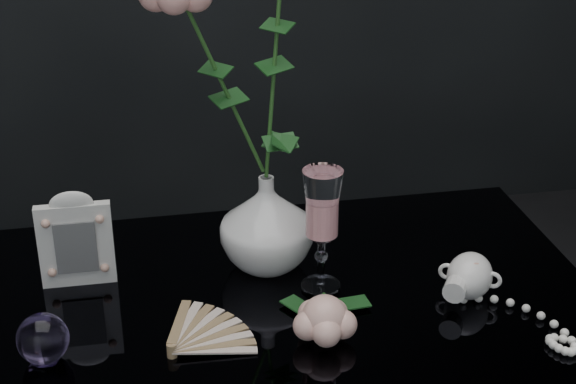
{
  "coord_description": "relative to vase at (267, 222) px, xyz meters",
  "views": [
    {
      "loc": [
        -0.14,
        -1.05,
        1.47
      ],
      "look_at": [
        0.07,
        0.07,
        0.92
      ],
      "focal_mm": 55.0,
      "sensor_mm": 36.0,
      "label": 1
    }
  ],
  "objects": [
    {
      "name": "wine_glass",
      "position": [
        0.07,
        -0.08,
        0.02
      ],
      "size": [
        0.07,
        0.07,
        0.19
      ],
      "primitive_type": null,
      "rotation": [
        0.0,
        0.0,
        0.21
      ],
      "color": "white",
      "rests_on": "table"
    },
    {
      "name": "paperweight",
      "position": [
        -0.33,
        -0.19,
        -0.04
      ],
      "size": [
        0.07,
        0.07,
        0.07
      ],
      "primitive_type": null,
      "rotation": [
        0.0,
        0.0,
        -0.08
      ],
      "color": "#8D72B9",
      "rests_on": "table"
    },
    {
      "name": "paper_fan",
      "position": [
        -0.16,
        -0.21,
        -0.06
      ],
      "size": [
        0.27,
        0.24,
        0.02
      ],
      "primitive_type": null,
      "rotation": [
        0.0,
        0.0,
        0.33
      ],
      "color": "#F5EFC4",
      "rests_on": "table"
    },
    {
      "name": "pearl_jar",
      "position": [
        0.28,
        -0.14,
        -0.04
      ],
      "size": [
        0.32,
        0.33,
        0.07
      ],
      "primitive_type": null,
      "rotation": [
        0.0,
        0.0,
        -0.55
      ],
      "color": "white",
      "rests_on": "table"
    },
    {
      "name": "roses",
      "position": [
        -0.03,
        -0.01,
        0.29
      ],
      "size": [
        0.24,
        0.14,
        0.47
      ],
      "color": "#ED9C91",
      "rests_on": "vase"
    },
    {
      "name": "picture_frame",
      "position": [
        -0.29,
        0.0,
        0.0
      ],
      "size": [
        0.12,
        0.09,
        0.15
      ],
      "primitive_type": null,
      "rotation": [
        0.0,
        0.0,
        -0.01
      ],
      "color": "silver",
      "rests_on": "table"
    },
    {
      "name": "vase",
      "position": [
        0.0,
        0.0,
        0.0
      ],
      "size": [
        0.17,
        0.17,
        0.15
      ],
      "primitive_type": "imported",
      "rotation": [
        0.0,
        0.0,
        -0.21
      ],
      "color": "white",
      "rests_on": "table"
    },
    {
      "name": "loose_rose",
      "position": [
        0.04,
        -0.21,
        -0.04
      ],
      "size": [
        0.21,
        0.24,
        0.07
      ],
      "primitive_type": null,
      "rotation": [
        0.0,
        0.0,
        -0.43
      ],
      "color": "#FFB5A4",
      "rests_on": "table"
    }
  ]
}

